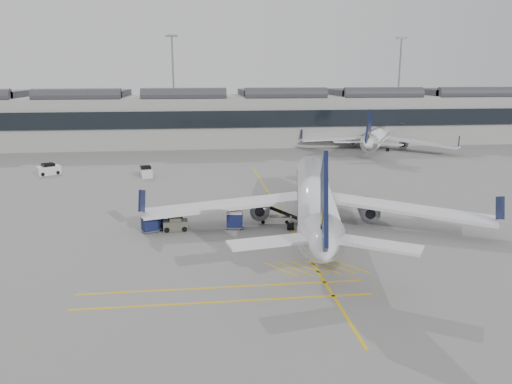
{
  "coord_description": "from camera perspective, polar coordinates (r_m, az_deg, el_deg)",
  "views": [
    {
      "loc": [
        0.2,
        -45.66,
        16.03
      ],
      "look_at": [
        6.31,
        4.53,
        4.0
      ],
      "focal_mm": 35.0,
      "sensor_mm": 36.0,
      "label": 1
    }
  ],
  "objects": [
    {
      "name": "baggage_cart_a",
      "position": [
        52.9,
        -2.45,
        -3.17
      ],
      "size": [
        1.96,
        1.72,
        1.81
      ],
      "rotation": [
        0.0,
        0.0,
        -0.19
      ],
      "color": "gray",
      "rests_on": "ground"
    },
    {
      "name": "apron_markings",
      "position": [
        58.75,
        2.93,
        -2.46
      ],
      "size": [
        0.25,
        60.0,
        0.01
      ],
      "primitive_type": "cube",
      "color": "gold",
      "rests_on": "ground"
    },
    {
      "name": "baggage_cart_b",
      "position": [
        53.86,
        -9.2,
        -3.12
      ],
      "size": [
        1.68,
        1.43,
        1.67
      ],
      "rotation": [
        0.0,
        0.0,
        -0.08
      ],
      "color": "gray",
      "rests_on": "ground"
    },
    {
      "name": "safety_cone_engine",
      "position": [
        58.01,
        6.68,
        -2.5
      ],
      "size": [
        0.35,
        0.35,
        0.49
      ],
      "primitive_type": "cone",
      "color": "#F24C0A",
      "rests_on": "ground"
    },
    {
      "name": "belt_loader",
      "position": [
        55.24,
        2.06,
        -2.94
      ],
      "size": [
        4.41,
        1.85,
        1.76
      ],
      "rotation": [
        0.0,
        0.0,
        -0.13
      ],
      "color": "silver",
      "rests_on": "ground"
    },
    {
      "name": "service_van_mid",
      "position": [
        81.31,
        -12.5,
        2.25
      ],
      "size": [
        2.42,
        3.67,
        1.73
      ],
      "rotation": [
        0.0,
        0.0,
        1.8
      ],
      "color": "silver",
      "rests_on": "ground"
    },
    {
      "name": "ramp_agent_a",
      "position": [
        53.15,
        -2.63,
        -3.05
      ],
      "size": [
        0.88,
        0.79,
        2.01
      ],
      "primitive_type": "imported",
      "rotation": [
        0.0,
        0.0,
        0.54
      ],
      "color": "#E54B0C",
      "rests_on": "ground"
    },
    {
      "name": "ramp_agent_b",
      "position": [
        55.85,
        0.27,
        -2.41
      ],
      "size": [
        1.02,
        0.99,
        1.66
      ],
      "primitive_type": "imported",
      "rotation": [
        0.0,
        0.0,
        3.8
      ],
      "color": "#EB540C",
      "rests_on": "ground"
    },
    {
      "name": "pushback_tug",
      "position": [
        53.04,
        -9.17,
        -3.68
      ],
      "size": [
        2.57,
        1.64,
        1.41
      ],
      "rotation": [
        0.0,
        0.0,
        0.03
      ],
      "color": "#57584A",
      "rests_on": "ground"
    },
    {
      "name": "service_van_left",
      "position": [
        87.91,
        -22.64,
        2.38
      ],
      "size": [
        3.97,
        3.43,
        1.84
      ],
      "rotation": [
        0.0,
        0.0,
        0.57
      ],
      "color": "silver",
      "rests_on": "ground"
    },
    {
      "name": "airliner_far",
      "position": [
        111.03,
        13.81,
        6.17
      ],
      "size": [
        29.85,
        32.93,
        9.62
      ],
      "rotation": [
        0.0,
        0.0,
        -0.49
      ],
      "color": "white",
      "rests_on": "ground"
    },
    {
      "name": "baggage_cart_d",
      "position": [
        53.77,
        -11.49,
        -3.13
      ],
      "size": [
        2.02,
        1.78,
        1.86
      ],
      "rotation": [
        0.0,
        0.0,
        -0.21
      ],
      "color": "gray",
      "rests_on": "ground"
    },
    {
      "name": "ground",
      "position": [
        48.4,
        -6.82,
        -6.06
      ],
      "size": [
        220.0,
        220.0,
        0.0
      ],
      "primitive_type": "plane",
      "color": "gray",
      "rests_on": "ground"
    },
    {
      "name": "safety_cone_nose",
      "position": [
        67.08,
        1.38,
        -0.25
      ],
      "size": [
        0.32,
        0.32,
        0.44
      ],
      "primitive_type": "cone",
      "color": "#F24C0A",
      "rests_on": "ground"
    },
    {
      "name": "terminal",
      "position": [
        118.01,
        -7.09,
        8.48
      ],
      "size": [
        200.0,
        20.45,
        12.4
      ],
      "color": "#9E9E99",
      "rests_on": "ground"
    },
    {
      "name": "baggage_cart_c",
      "position": [
        52.86,
        -12.08,
        -3.58
      ],
      "size": [
        1.94,
        1.8,
        1.65
      ],
      "rotation": [
        0.0,
        0.0,
        0.4
      ],
      "color": "gray",
      "rests_on": "ground"
    },
    {
      "name": "light_masts",
      "position": [
        131.69,
        -7.94,
        12.59
      ],
      "size": [
        113.0,
        0.6,
        25.45
      ],
      "color": "slate",
      "rests_on": "ground"
    },
    {
      "name": "airliner_main",
      "position": [
        53.7,
        6.74,
        -0.6
      ],
      "size": [
        36.02,
        39.72,
        10.67
      ],
      "rotation": [
        0.0,
        0.0,
        -0.2
      ],
      "color": "white",
      "rests_on": "ground"
    },
    {
      "name": "service_van_right",
      "position": [
        76.78,
        6.08,
        1.86
      ],
      "size": [
        3.43,
        1.74,
        1.76
      ],
      "rotation": [
        0.0,
        0.0,
        0.0
      ],
      "color": "silver",
      "rests_on": "ground"
    }
  ]
}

